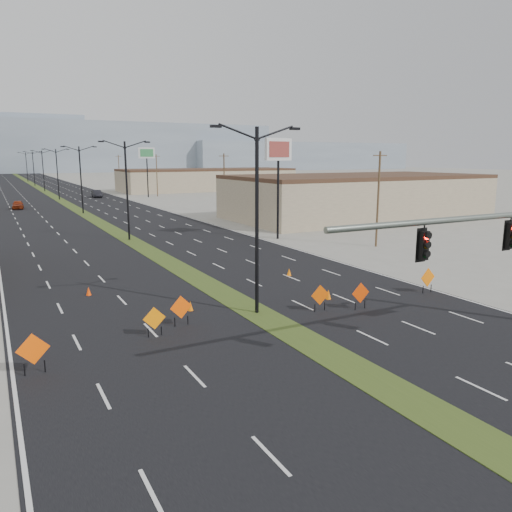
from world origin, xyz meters
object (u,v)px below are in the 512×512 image
cone_3 (89,291)px  pole_sign_east_far (147,156)px  car_mid (97,194)px  cone_2 (289,272)px  streetlight_6 (27,166)px  construction_sign_4 (361,294)px  streetlight_4 (43,169)px  construction_sign_0 (33,351)px  streetlight_1 (127,187)px  streetlight_3 (57,173)px  car_left (18,205)px  cone_1 (328,294)px  construction_sign_2 (181,308)px  construction_sign_3 (320,296)px  construction_sign_1 (154,319)px  streetlight_5 (34,167)px  pole_sign_east_near (278,157)px  streetlight_2 (81,178)px  construction_sign_5 (428,278)px  streetlight_0 (257,215)px  cone_0 (190,306)px

cone_3 → pole_sign_east_far: 78.95m
car_mid → cone_2: size_ratio=8.36×
streetlight_6 → construction_sign_4: streetlight_6 is taller
car_mid → streetlight_4: bearing=108.7°
streetlight_4 → car_mid: size_ratio=2.13×
construction_sign_0 → streetlight_1: bearing=65.1°
streetlight_3 → car_left: (-8.38, -16.11, -4.71)m
streetlight_4 → car_mid: (7.83, -25.50, -4.64)m
construction_sign_0 → cone_1: 16.92m
streetlight_3 → construction_sign_2: size_ratio=6.31×
construction_sign_3 → cone_2: 8.54m
cone_3 → streetlight_6: bearing=87.3°
construction_sign_1 → pole_sign_east_far: (23.81, 83.31, 7.72)m
construction_sign_0 → construction_sign_2: size_ratio=1.07×
streetlight_5 → construction_sign_2: size_ratio=6.31×
streetlight_3 → streetlight_4: bearing=90.0°
streetlight_3 → construction_sign_1: size_ratio=6.81×
streetlight_6 → pole_sign_east_near: (14.00, -146.57, 3.08)m
streetlight_2 → pole_sign_east_near: (14.00, -34.57, 3.08)m
streetlight_2 → streetlight_5: (0.00, 84.00, 0.00)m
streetlight_4 → pole_sign_east_near: 91.69m
streetlight_3 → construction_sign_5: size_ratio=6.22×
streetlight_5 → pole_sign_east_near: (14.00, -118.57, 3.08)m
streetlight_4 → streetlight_5: 28.00m
streetlight_1 → construction_sign_3: size_ratio=6.58×
cone_3 → pole_sign_east_far: (25.31, 74.32, 8.31)m
construction_sign_0 → streetlight_5: bearing=81.0°
pole_sign_east_near → construction_sign_1: bearing=-143.1°
streetlight_5 → cone_1: bearing=-87.9°
streetlight_3 → construction_sign_0: streetlight_3 is taller
construction_sign_5 → streetlight_5: bearing=92.2°
car_left → construction_sign_5: size_ratio=2.59×
streetlight_6 → cone_1: bearing=-88.3°
construction_sign_0 → pole_sign_east_far: (29.26, 85.21, 7.57)m
streetlight_0 → cone_3: (-7.55, 8.07, -5.15)m
streetlight_6 → streetlight_5: bearing=-90.0°
streetlight_2 → construction_sign_3: size_ratio=6.58×
car_left → car_mid: bearing=54.1°
car_left → construction_sign_1: (2.34, -68.81, 0.15)m
streetlight_1 → cone_1: (5.10, -27.64, -5.12)m
car_left → pole_sign_east_near: bearing=-59.1°
construction_sign_2 → cone_1: bearing=-3.7°
streetlight_2 → streetlight_6: 112.00m
construction_sign_1 → cone_0: construction_sign_1 is taller
streetlight_0 → construction_sign_4: (5.46, -2.16, -4.51)m
streetlight_2 → streetlight_5: same height
car_left → construction_sign_0: (-3.12, -70.71, 0.29)m
streetlight_4 → pole_sign_east_far: size_ratio=0.96×
streetlight_0 → car_mid: size_ratio=2.13×
streetlight_6 → car_mid: streetlight_6 is taller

